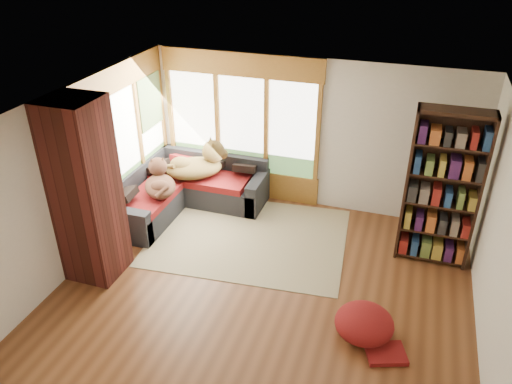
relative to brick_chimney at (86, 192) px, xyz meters
The scene contains 17 objects.
floor 2.75m from the brick_chimney, ahead, with size 5.50×5.50×0.00m, color #572F18.
ceiling 2.75m from the brick_chimney, ahead, with size 5.50×5.50×0.00m, color white.
wall_back 3.73m from the brick_chimney, 49.90° to the left, with size 5.50×0.04×2.60m, color silver.
wall_front 3.22m from the brick_chimney, 41.86° to the right, with size 5.50×0.04×2.60m, color silver.
wall_left 0.49m from the brick_chimney, 135.00° to the left, with size 0.04×5.00×2.60m, color silver.
wall_right 5.16m from the brick_chimney, ahead, with size 0.04×5.00×2.60m, color silver.
windows_back 3.07m from the brick_chimney, 66.95° to the left, with size 2.82×0.10×1.90m.
windows_left 1.58m from the brick_chimney, 101.66° to the left, with size 0.10×2.62×1.90m.
roller_blind 2.44m from the brick_chimney, 96.95° to the left, with size 0.03×0.72×0.90m, color #617F49.
brick_chimney is the anchor object (origin of this frame).
sectional_sofa 2.32m from the brick_chimney, 77.71° to the left, with size 2.20×2.20×0.80m.
area_rug 2.65m from the brick_chimney, 39.43° to the left, with size 3.05×2.33×0.01m, color beige.
bookshelf 4.88m from the brick_chimney, 21.61° to the left, with size 1.00×0.33×2.34m.
pouf 3.97m from the brick_chimney, ahead, with size 0.72×0.72×0.39m, color maroon.
dog_tan 2.39m from the brick_chimney, 75.00° to the left, with size 1.16×1.05×0.56m.
dog_brindle 1.67m from the brick_chimney, 82.15° to the left, with size 0.82×0.91×0.45m.
throw_pillows 2.32m from the brick_chimney, 77.57° to the left, with size 1.98×1.68×0.45m.
Camera 1 is at (1.57, -5.16, 4.53)m, focal length 35.00 mm.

